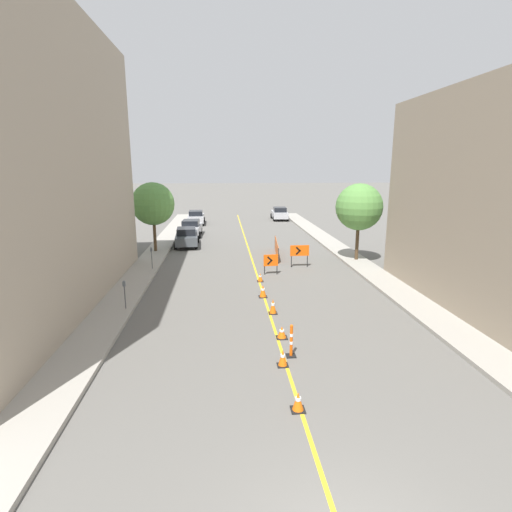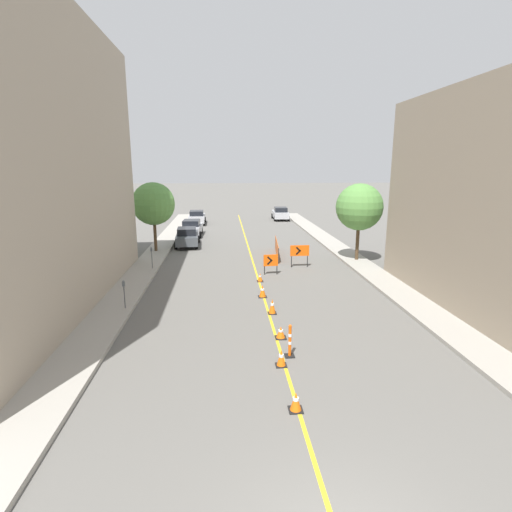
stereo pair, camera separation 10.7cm
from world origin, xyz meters
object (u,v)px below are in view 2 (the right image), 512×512
Objects in this scene: parked_car_curb_mid at (192,228)px; parked_car_curb_near at (187,237)px; delineator_post_front at (290,343)px; traffic_cone_fifth at (263,291)px; traffic_cone_fourth at (272,306)px; street_tree_left_near at (153,204)px; traffic_cone_second at (281,358)px; arrow_barricade_secondary at (300,251)px; traffic_cone_farthest at (260,277)px; traffic_cone_nearest at (296,402)px; street_tree_right_near at (359,207)px; traffic_cone_third at (281,332)px; parked_car_curb_far at (197,217)px; arrow_barricade_primary at (271,261)px; parked_car_opposite_side at (280,213)px; parking_meter_near_curb at (124,289)px; parking_meter_far_curb at (152,253)px.

parked_car_curb_near is at bearing -87.53° from parked_car_curb_mid.
traffic_cone_fifth is at bearing 92.89° from delineator_post_front.
street_tree_left_near is at bearing 118.64° from traffic_cone_fourth.
arrow_barricade_secondary is at bearing 76.76° from traffic_cone_second.
traffic_cone_second is 10.24m from traffic_cone_farthest.
delineator_post_front is 0.28× the size of parked_car_curb_mid.
street_tree_right_near is (7.48, 17.20, 3.63)m from traffic_cone_nearest.
traffic_cone_third is 0.33× the size of arrow_barricade_secondary.
street_tree_right_near reaches higher than delineator_post_front.
street_tree_left_near reaches higher than parked_car_curb_far.
traffic_cone_third is 0.96× the size of traffic_cone_farthest.
traffic_cone_nearest is 0.13× the size of parked_car_curb_far.
delineator_post_front is 0.28× the size of parked_car_curb_far.
street_tree_right_near reaches higher than traffic_cone_nearest.
parked_car_curb_near is (-6.04, 9.61, -0.07)m from arrow_barricade_primary.
parked_car_opposite_side reaches higher than parking_meter_near_curb.
parked_car_curb_far reaches higher than traffic_cone_second.
traffic_cone_farthest is 0.42× the size of delineator_post_front.
parked_car_opposite_side is 3.08× the size of parking_meter_far_curb.
parked_car_curb_near is (-5.08, 23.93, 0.52)m from traffic_cone_nearest.
arrow_barricade_secondary is 0.35× the size of parked_car_curb_far.
traffic_cone_second is 7.37m from traffic_cone_fifth.
traffic_cone_third is at bearing -95.96° from parked_car_opposite_side.
parked_car_curb_near and parked_car_curb_mid have the same top height.
arrow_barricade_primary is 23.49m from parked_car_curb_far.
street_tree_right_near is at bearing -15.78° from street_tree_left_near.
parked_car_curb_far is (-5.34, 32.18, 0.56)m from traffic_cone_third.
parking_meter_near_curb reaches higher than traffic_cone_farthest.
delineator_post_front is 16.02m from street_tree_right_near.
traffic_cone_third is (0.30, 2.24, -0.05)m from traffic_cone_second.
traffic_cone_nearest is 0.10× the size of street_tree_right_near.
traffic_cone_nearest is 0.13× the size of parked_car_curb_near.
traffic_cone_fifth is 0.15× the size of parked_car_curb_far.
traffic_cone_fourth is at bearing -73.48° from parked_car_curb_mid.
parked_car_opposite_side is (2.07, 23.95, -0.28)m from arrow_barricade_secondary.
street_tree_right_near reaches higher than parked_car_curb_mid.
parked_car_curb_mid is 0.82× the size of street_tree_right_near.
parked_car_curb_far is (-5.04, 34.43, 0.51)m from traffic_cone_second.
traffic_cone_farthest is at bearing -68.11° from parked_car_curb_near.
street_tree_right_near reaches higher than traffic_cone_fifth.
parked_car_curb_far is at bearing 86.71° from parked_car_curb_near.
traffic_cone_fifth is 14.03m from street_tree_left_near.
parked_car_curb_near is 3.24× the size of parking_meter_near_curb.
traffic_cone_farthest is 9.28m from street_tree_right_near.
traffic_cone_fourth is 32.82m from parked_car_opposite_side.
traffic_cone_nearest is 9.95m from traffic_cone_fifth.
delineator_post_front is 0.23× the size of street_tree_right_near.
street_tree_right_near reaches higher than parking_meter_near_curb.
parked_car_curb_mid is at bearing 106.88° from arrow_barricade_primary.
traffic_cone_fifth is 11.00m from street_tree_right_near.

